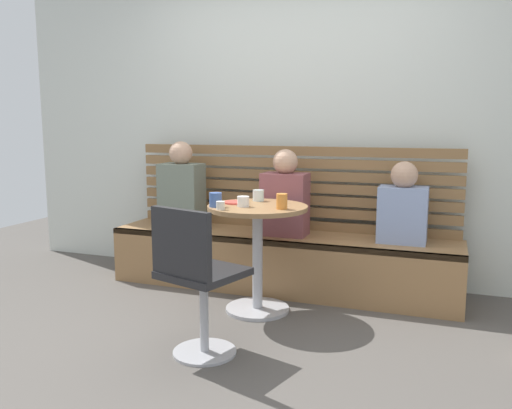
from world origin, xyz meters
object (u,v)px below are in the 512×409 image
(cafe_table, at_px, (257,238))
(cup_tumbler_orange, at_px, (282,201))
(white_chair, at_px, (196,276))
(cup_glass_short, at_px, (258,195))
(person_child_middle, at_px, (285,198))
(cup_mug_blue, at_px, (216,200))
(booth_bench, at_px, (280,261))
(cup_ceramic_white, at_px, (243,202))
(cup_espresso_small, at_px, (221,206))
(plate_small, at_px, (235,202))
(person_adult, at_px, (182,189))
(person_child_left, at_px, (403,207))

(cafe_table, bearing_deg, cup_tumbler_orange, -22.34)
(white_chair, distance_m, cup_glass_short, 1.06)
(person_child_middle, height_order, cup_mug_blue, person_child_middle)
(booth_bench, relative_size, cup_tumbler_orange, 27.00)
(cup_glass_short, relative_size, cup_mug_blue, 0.84)
(cup_glass_short, distance_m, cup_tumbler_orange, 0.39)
(person_child_middle, bearing_deg, cup_ceramic_white, -100.97)
(person_child_middle, distance_m, cup_tumbler_orange, 0.61)
(cup_espresso_small, height_order, cup_mug_blue, cup_mug_blue)
(person_child_middle, bearing_deg, cafe_table, -95.30)
(cafe_table, height_order, plate_small, plate_small)
(white_chair, bearing_deg, cup_glass_short, 90.19)
(cafe_table, height_order, cup_mug_blue, cup_mug_blue)
(cup_ceramic_white, bearing_deg, cup_mug_blue, -157.70)
(person_adult, relative_size, cup_ceramic_white, 8.82)
(white_chair, xyz_separation_m, cup_espresso_small, (-0.10, 0.56, 0.30))
(person_child_left, relative_size, person_child_middle, 0.89)
(cafe_table, height_order, person_child_middle, person_child_middle)
(cup_glass_short, bearing_deg, cup_mug_blue, -116.39)
(white_chair, xyz_separation_m, plate_small, (-0.12, 0.85, 0.28))
(person_child_left, bearing_deg, cup_tumbler_orange, -138.40)
(person_adult, relative_size, cup_tumbler_orange, 7.05)
(white_chair, bearing_deg, cafe_table, 85.89)
(person_adult, height_order, plate_small, person_adult)
(person_child_left, xyz_separation_m, cup_espresso_small, (-1.07, -0.79, 0.07))
(cup_ceramic_white, bearing_deg, plate_small, 130.83)
(cup_espresso_small, relative_size, cup_mug_blue, 0.59)
(person_adult, xyz_separation_m, cup_espresso_small, (0.69, -0.76, 0.01))
(white_chair, height_order, person_child_left, person_child_left)
(cup_mug_blue, distance_m, plate_small, 0.21)
(person_adult, relative_size, cup_espresso_small, 12.60)
(cup_espresso_small, bearing_deg, cup_tumbler_orange, 24.58)
(booth_bench, height_order, cafe_table, cafe_table)
(booth_bench, xyz_separation_m, cafe_table, (-0.00, -0.52, 0.30))
(plate_small, bearing_deg, cup_tumbler_orange, -18.59)
(booth_bench, height_order, person_child_left, person_child_left)
(cup_espresso_small, relative_size, plate_small, 0.33)
(cup_mug_blue, xyz_separation_m, cup_ceramic_white, (0.17, 0.07, -0.01))
(person_adult, distance_m, person_child_left, 1.76)
(booth_bench, height_order, cup_glass_short, cup_glass_short)
(person_child_middle, height_order, plate_small, person_child_middle)
(person_child_left, distance_m, cup_tumbler_orange, 0.95)
(person_adult, bearing_deg, cup_mug_blue, -47.40)
(white_chair, height_order, cup_mug_blue, white_chair)
(booth_bench, height_order, person_adult, person_adult)
(booth_bench, distance_m, person_child_middle, 0.51)
(cup_tumbler_orange, distance_m, cup_ceramic_white, 0.27)
(cafe_table, height_order, white_chair, white_chair)
(cup_glass_short, height_order, cup_tumbler_orange, cup_tumbler_orange)
(cafe_table, distance_m, cup_espresso_small, 0.38)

